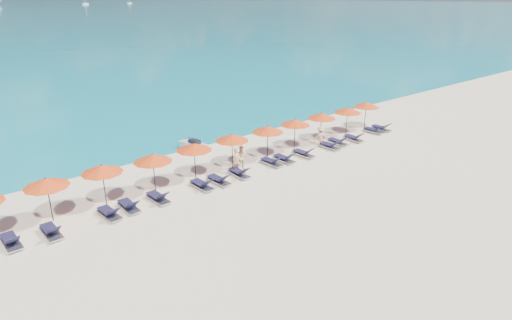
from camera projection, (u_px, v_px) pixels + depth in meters
ground at (291, 196)px, 23.19m from camera, size 1400.00×1400.00×0.00m
sailboat_near at (85, 3)px, 514.00m from camera, size 6.90×2.30×12.64m
sailboat_far at (129, 3)px, 580.35m from camera, size 5.95×1.98×10.90m
jetski at (193, 145)px, 30.06m from camera, size 1.18×2.24×0.76m
beachgoer_a at (236, 160)px, 26.02m from camera, size 0.59×0.40×1.55m
beachgoer_b at (242, 158)px, 26.49m from camera, size 0.85×0.71×1.52m
beachgoer_c at (320, 137)px, 30.53m from camera, size 1.04×0.77×1.47m
umbrella_1 at (46, 182)px, 19.92m from camera, size 2.10×2.10×2.28m
umbrella_2 at (102, 169)px, 21.49m from camera, size 2.10×2.10×2.28m
umbrella_3 at (153, 158)px, 22.93m from camera, size 2.10×2.10×2.28m
umbrella_4 at (194, 147)px, 24.63m from camera, size 2.10×2.10×2.28m
umbrella_5 at (232, 137)px, 26.24m from camera, size 2.10×2.10×2.28m
umbrella_6 at (268, 129)px, 27.88m from camera, size 2.10×2.10×2.28m
umbrella_7 at (295, 122)px, 29.43m from camera, size 2.10×2.10×2.28m
umbrella_8 at (322, 116)px, 30.99m from camera, size 2.10×2.10×2.28m
umbrella_9 at (348, 110)px, 32.54m from camera, size 2.10×2.10×2.28m
umbrella_10 at (366, 105)px, 34.17m from camera, size 2.10×2.10×2.28m
lounger_1 at (11, 241)px, 18.49m from camera, size 0.68×1.72×0.66m
lounger_2 at (51, 231)px, 19.27m from camera, size 0.67×1.72×0.66m
lounger_3 at (109, 213)px, 20.88m from camera, size 0.74×1.74×0.66m
lounger_4 at (129, 206)px, 21.59m from camera, size 0.62×1.70×0.66m
lounger_5 at (158, 197)px, 22.49m from camera, size 0.72×1.73×0.66m
lounger_6 at (202, 185)px, 24.01m from camera, size 0.70×1.73×0.66m
lounger_7 at (219, 180)px, 24.63m from camera, size 0.75×1.74×0.66m
lounger_8 at (239, 173)px, 25.62m from camera, size 0.68×1.72×0.66m
lounger_9 at (272, 162)px, 27.32m from camera, size 0.70×1.73×0.66m
lounger_10 at (284, 158)px, 27.87m from camera, size 0.66×1.71×0.66m
lounger_11 at (304, 153)px, 28.81m from camera, size 0.74×1.74×0.66m
lounger_12 at (330, 145)px, 30.28m from camera, size 0.67×1.72×0.66m
lounger_13 at (338, 141)px, 31.10m from camera, size 0.63×1.70×0.66m
lounger_14 at (354, 138)px, 31.90m from camera, size 0.75×1.74×0.66m
lounger_15 at (374, 130)px, 33.72m from camera, size 0.70×1.73×0.66m
lounger_16 at (381, 128)px, 34.30m from camera, size 0.65×1.71×0.66m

